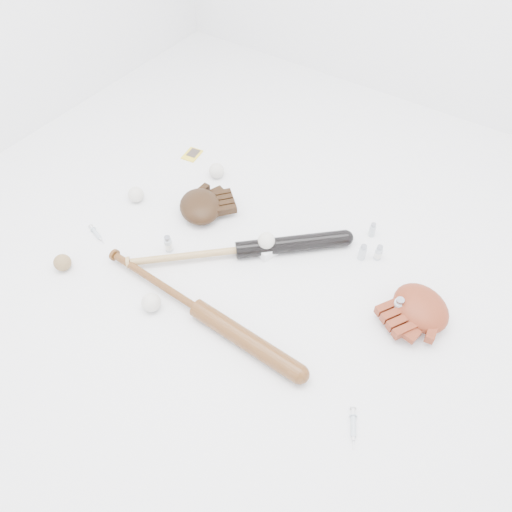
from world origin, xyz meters
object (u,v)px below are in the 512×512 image
Objects in this scene: glove_dark at (200,206)px; bat_wood at (198,309)px; bat_dark at (238,250)px; pedestal at (266,250)px.

bat_wood is at bearing -11.91° from glove_dark.
bat_dark and bat_wood have the same top height.
bat_wood is at bearing -96.28° from pedestal.
bat_dark reaches higher than pedestal.
bat_dark is at bearing 20.08° from glove_dark.
bat_dark is 0.32m from bat_wood.
bat_dark is 0.30m from glove_dark.
bat_wood is at bearing -124.99° from bat_dark.
bat_dark is 1.00× the size of bat_wood.
glove_dark is at bearing 129.53° from bat_wood.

